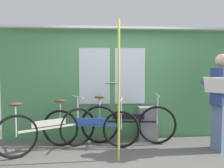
{
  "coord_description": "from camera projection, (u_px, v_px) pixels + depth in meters",
  "views": [
    {
      "loc": [
        -0.57,
        -3.46,
        1.45
      ],
      "look_at": [
        -0.26,
        0.55,
        1.15
      ],
      "focal_mm": 38.56,
      "sensor_mm": 36.0,
      "label": 1
    }
  ],
  "objects": [
    {
      "name": "ground_plane",
      "position": [
        132.0,
        164.0,
        3.59
      ],
      "size": [
        5.7,
        4.21,
        0.04
      ],
      "primitive_type": "cube",
      "color": "#56544F"
    },
    {
      "name": "train_door_wall",
      "position": [
        122.0,
        81.0,
        4.8
      ],
      "size": [
        4.7,
        0.28,
        2.19
      ],
      "color": "#4C8C56",
      "rests_on": "ground_plane"
    },
    {
      "name": "bicycle_near_door",
      "position": [
        49.0,
        130.0,
        4.03
      ],
      "size": [
        1.56,
        0.89,
        0.91
      ],
      "rotation": [
        0.0,
        0.0,
        0.5
      ],
      "color": "black",
      "rests_on": "ground_plane"
    },
    {
      "name": "bicycle_leaning_behind",
      "position": [
        90.0,
        127.0,
        4.29
      ],
      "size": [
        1.75,
        0.47,
        0.87
      ],
      "rotation": [
        0.0,
        0.0,
        -0.16
      ],
      "color": "black",
      "rests_on": "ground_plane"
    },
    {
      "name": "bicycle_by_pole",
      "position": [
        128.0,
        123.0,
        4.47
      ],
      "size": [
        1.78,
        0.44,
        0.92
      ],
      "rotation": [
        0.0,
        0.0,
        -0.11
      ],
      "color": "black",
      "rests_on": "ground_plane"
    },
    {
      "name": "passenger_reading_newspaper",
      "position": [
        220.0,
        100.0,
        4.08
      ],
      "size": [
        0.61,
        0.6,
        1.65
      ],
      "rotation": [
        0.0,
        0.0,
        3.88
      ],
      "color": "slate",
      "rests_on": "ground_plane"
    },
    {
      "name": "trash_bin_by_wall",
      "position": [
        147.0,
        124.0,
        4.68
      ],
      "size": [
        0.35,
        0.28,
        0.66
      ],
      "primitive_type": "cube",
      "color": "gray",
      "rests_on": "ground_plane"
    },
    {
      "name": "handrail_pole",
      "position": [
        119.0,
        91.0,
        3.63
      ],
      "size": [
        0.04,
        0.04,
        2.15
      ],
      "primitive_type": "cylinder",
      "color": "#C6C14C",
      "rests_on": "ground_plane"
    }
  ]
}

